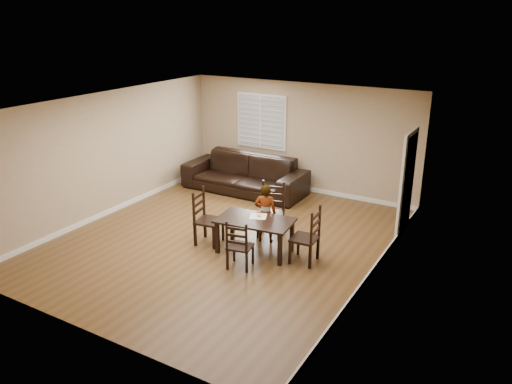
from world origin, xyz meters
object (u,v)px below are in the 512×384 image
dining_table (255,224)px  chair_right (311,239)px  sofa (245,174)px  chair_near (272,210)px  child (265,213)px  chair_left (203,219)px  chair_far (238,248)px  donut (259,215)px

dining_table → chair_right: size_ratio=1.41×
sofa → chair_near: bearing=-46.6°
chair_right → dining_table: bearing=-87.6°
chair_near → child: size_ratio=0.92×
chair_left → chair_far: bearing=-126.5°
chair_near → donut: chair_near is taller
chair_right → child: bearing=-112.5°
chair_left → donut: bearing=-84.1°
chair_right → donut: 1.11m
chair_far → chair_near: bearing=-93.9°
chair_far → chair_right: 1.32m
child → sofa: 2.98m
chair_far → donut: bearing=-95.3°
dining_table → chair_far: bearing=-89.3°
chair_far → donut: size_ratio=9.63×
chair_left → sofa: size_ratio=0.35×
chair_near → chair_left: (-0.97, -1.05, -0.00)m
chair_near → dining_table: bearing=-96.5°
chair_far → child: bearing=-94.4°
chair_left → donut: size_ratio=11.40×
chair_right → child: (-1.15, 0.39, 0.11)m
chair_left → child: (1.03, 0.64, 0.10)m
chair_far → chair_left: 1.34m
chair_near → chair_far: bearing=-96.7°
chair_far → chair_left: size_ratio=0.84×
sofa → donut: bearing=-54.1°
chair_right → chair_near: bearing=-127.1°
chair_right → chair_left: bearing=-87.3°
chair_near → chair_right: bearing=-47.4°
chair_far → chair_left: (-1.19, 0.62, 0.08)m
sofa → chair_left: bearing=-74.2°
chair_far → child: size_ratio=0.77×
chair_far → child: (-0.15, 1.25, 0.18)m
dining_table → chair_left: 1.10m
child → chair_left: bearing=10.9°
chair_near → chair_left: chair_near is taller
chair_near → chair_left: bearing=-146.9°
child → chair_far: bearing=76.2°
dining_table → chair_right: 1.10m
dining_table → sofa: size_ratio=0.48×
sofa → dining_table: bearing=-55.7°
chair_right → donut: size_ratio=11.09×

